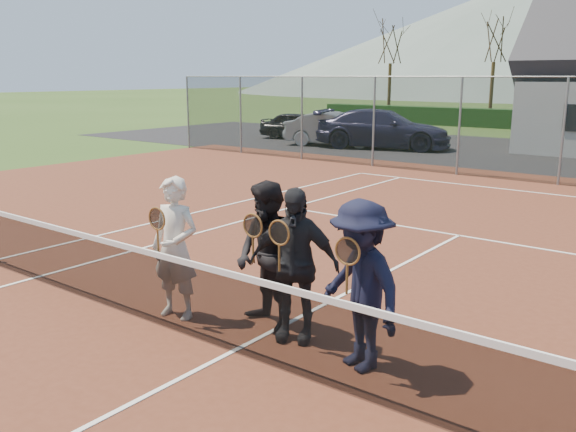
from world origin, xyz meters
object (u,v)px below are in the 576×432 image
car_a (299,126)px  tennis_net (232,308)px  player_d (361,286)px  car_b (336,129)px  player_c (294,264)px  player_a (175,248)px  player_b (268,256)px  car_c (383,129)px

car_a → tennis_net: bearing=-159.3°
tennis_net → player_d: player_d is taller
car_b → player_c: bearing=-162.8°
player_c → player_d: (0.98, -0.15, -0.00)m
player_a → player_c: same height
player_c → tennis_net: bearing=-113.4°
player_a → player_d: (2.55, 0.22, -0.00)m
player_a → player_b: bearing=21.3°
tennis_net → player_c: size_ratio=6.49×
player_b → player_c: same height
tennis_net → player_d: bearing=23.7°
car_b → player_c: (10.74, -17.26, 0.18)m
car_c → player_c: player_c is taller
tennis_net → player_a: (-1.27, 0.35, 0.38)m
car_b → car_c: size_ratio=0.79×
player_a → player_b: 1.22m
car_a → player_b: size_ratio=2.14×
tennis_net → car_b: bearing=120.1°
car_b → player_b: bearing=-163.8°
car_a → player_c: size_ratio=2.14×
car_c → player_d: bearing=-168.5°
car_b → player_a: player_a is taller
car_c → player_d: (9.67, -17.92, 0.10)m
car_a → car_b: (3.13, -1.51, 0.08)m
car_a → player_c: (13.87, -18.77, 0.26)m
car_c → player_b: size_ratio=3.15×
tennis_net → player_d: size_ratio=6.49×
player_b → player_d: bearing=-9.0°
tennis_net → player_a: size_ratio=6.49×
player_c → player_d: bearing=-9.0°
car_c → player_a: 19.48m
player_a → player_c: bearing=13.2°
car_a → car_b: 3.48m
car_c → car_a: bearing=62.1°
player_b → player_d: (1.42, -0.23, -0.00)m
car_a → car_c: car_c is taller
car_b → player_c: player_c is taller
player_b → player_c: size_ratio=1.00×
car_c → player_c: bearing=-170.7°
car_a → player_b: 23.03m
car_b → player_d: 20.99m
car_a → car_c: bearing=-115.2°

